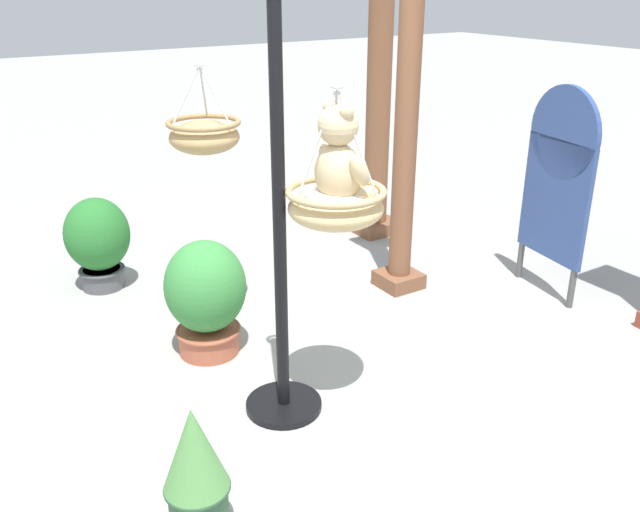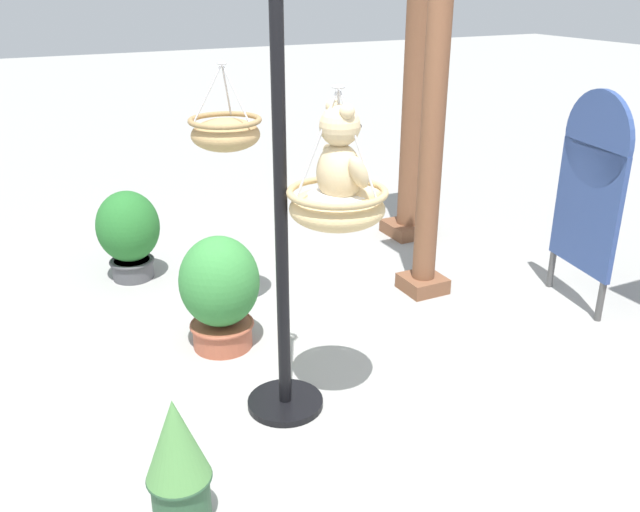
{
  "view_description": "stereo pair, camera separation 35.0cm",
  "coord_description": "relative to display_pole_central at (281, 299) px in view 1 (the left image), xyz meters",
  "views": [
    {
      "loc": [
        2.72,
        -1.66,
        2.33
      ],
      "look_at": [
        -0.01,
        0.07,
        0.98
      ],
      "focal_mm": 38.02,
      "sensor_mm": 36.0,
      "label": 1
    },
    {
      "loc": [
        2.89,
        -1.35,
        2.33
      ],
      "look_at": [
        -0.01,
        0.07,
        0.98
      ],
      "focal_mm": 38.02,
      "sensor_mm": 36.0,
      "label": 2
    }
  ],
  "objects": [
    {
      "name": "display_pole_central",
      "position": [
        0.0,
        0.0,
        0.0
      ],
      "size": [
        0.44,
        0.44,
        2.32
      ],
      "color": "black",
      "rests_on": "ground"
    },
    {
      "name": "ground_plane",
      "position": [
        0.18,
        0.07,
        -0.71
      ],
      "size": [
        40.0,
        40.0,
        0.0
      ],
      "primitive_type": "plane",
      "color": "#9E9E99"
    },
    {
      "name": "hanging_basket_left_high",
      "position": [
        -1.22,
        0.12,
        0.65
      ],
      "size": [
        0.49,
        0.49,
        0.57
      ],
      "color": "tan"
    },
    {
      "name": "teddy_bear",
      "position": [
        0.15,
        0.27,
        0.76
      ],
      "size": [
        0.36,
        0.32,
        0.53
      ],
      "color": "#D1B789"
    },
    {
      "name": "potted_plant_fern_front",
      "position": [
        0.61,
        -0.78,
        -0.37
      ],
      "size": [
        0.3,
        0.3,
        0.66
      ],
      "color": "#2D5638",
      "rests_on": "ground"
    },
    {
      "name": "potted_plant_bushy_green",
      "position": [
        -2.22,
        -0.41,
        -0.3
      ],
      "size": [
        0.5,
        0.5,
        0.74
      ],
      "color": "#4C4C51",
      "rests_on": "ground"
    },
    {
      "name": "greenhouse_pillar_left",
      "position": [
        -2.07,
        2.19,
        0.78
      ],
      "size": [
        0.43,
        0.43,
        3.08
      ],
      "color": "brown",
      "rests_on": "ground"
    },
    {
      "name": "display_sign_board",
      "position": [
        -0.27,
        2.52,
        0.24
      ],
      "size": [
        0.68,
        0.16,
        1.61
      ],
      "color": "#334C8C",
      "rests_on": "ground"
    },
    {
      "name": "hanging_basket_with_teddy",
      "position": [
        0.15,
        0.25,
        0.53
      ],
      "size": [
        0.52,
        0.52,
        0.72
      ],
      "color": "tan"
    },
    {
      "name": "greenhouse_pillar_right",
      "position": [
        -0.95,
        1.6,
        0.7
      ],
      "size": [
        0.33,
        0.33,
        2.91
      ],
      "color": "brown",
      "rests_on": "ground"
    },
    {
      "name": "potted_plant_small_succulent",
      "position": [
        -0.82,
        -0.1,
        -0.29
      ],
      "size": [
        0.53,
        0.53,
        0.78
      ],
      "color": "#AD563D",
      "rests_on": "ground"
    }
  ]
}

